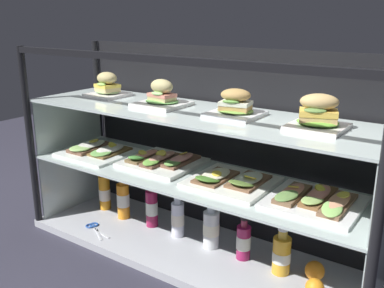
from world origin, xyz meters
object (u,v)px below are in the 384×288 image
Objects in this scene: open_sandwich_tray_center at (98,150)px; juice_bottle_front_right_end at (244,241)px; plated_roll_sandwich_far_left at (107,87)px; open_sandwich_tray_far_right at (162,161)px; juice_bottle_front_fourth at (282,254)px; open_sandwich_tray_mid_right at (231,180)px; juice_bottle_front_middle at (123,199)px; juice_bottle_near_post at (178,218)px; plated_roll_sandwich_far_right at (235,106)px; juice_bottle_front_left_end at (105,192)px; plated_roll_sandwich_near_left_corner at (162,97)px; juice_bottle_back_left at (211,228)px; orange_fruit_near_left_post at (315,288)px; orange_fruit_beside_bottles at (315,271)px; kitchen_scissors at (94,227)px; plated_roll_sandwich_mid_left at (318,116)px; juice_bottle_back_center at (152,207)px; open_sandwich_tray_right_of_center at (315,200)px.

open_sandwich_tray_center is 1.70× the size of juice_bottle_front_right_end.
plated_roll_sandwich_far_left is 0.45m from open_sandwich_tray_far_right.
open_sandwich_tray_far_right is 1.62× the size of juice_bottle_front_fourth.
open_sandwich_tray_center reaches higher than juice_bottle_front_fourth.
open_sandwich_tray_mid_right reaches higher than juice_bottle_front_middle.
plated_roll_sandwich_far_left reaches higher than juice_bottle_front_fourth.
plated_roll_sandwich_far_right is at bearing -3.52° from juice_bottle_near_post.
open_sandwich_tray_far_right reaches higher than juice_bottle_front_left_end.
plated_roll_sandwich_near_left_corner is at bearing -178.49° from plated_roll_sandwich_far_right.
plated_roll_sandwich_far_left is at bearing 175.24° from plated_roll_sandwich_near_left_corner.
plated_roll_sandwich_near_left_corner is 0.61m from juice_bottle_back_left.
plated_roll_sandwich_near_left_corner is 1.05× the size of plated_roll_sandwich_far_right.
open_sandwich_tray_center is (-0.02, -0.06, -0.30)m from plated_roll_sandwich_far_left.
orange_fruit_near_left_post is (1.09, -0.08, -0.62)m from plated_roll_sandwich_far_left.
juice_bottle_front_middle is 1.06× the size of juice_bottle_near_post.
plated_roll_sandwich_far_left is at bearing 179.38° from juice_bottle_front_fourth.
open_sandwich_tray_far_right is 0.65m from juice_bottle_front_fourth.
juice_bottle_near_post is 0.65m from orange_fruit_beside_bottles.
juice_bottle_near_post reaches higher than kitchen_scissors.
plated_roll_sandwich_far_left is at bearing 176.51° from open_sandwich_tray_mid_right.
plated_roll_sandwich_far_left is 0.68m from kitchen_scissors.
juice_bottle_front_right_end is at bearing 21.17° from plated_roll_sandwich_far_right.
juice_bottle_near_post is (-0.30, 0.04, -0.26)m from open_sandwich_tray_mid_right.
orange_fruit_near_left_post is (1.17, -0.10, -0.06)m from juice_bottle_front_left_end.
orange_fruit_near_left_post is at bearing -9.53° from juice_bottle_back_left.
plated_roll_sandwich_near_left_corner is 0.90× the size of juice_bottle_back_left.
open_sandwich_tray_center reaches higher than juice_bottle_back_left.
open_sandwich_tray_center is at bearing -178.26° from plated_roll_sandwich_mid_left.
kitchen_scissors is (-0.04, -0.17, -0.09)m from juice_bottle_front_middle.
juice_bottle_front_middle is 0.52m from juice_bottle_back_left.
juice_bottle_front_middle is at bearing 178.38° from plated_roll_sandwich_mid_left.
juice_bottle_front_left_end is (-0.79, 0.04, -0.55)m from plated_roll_sandwich_far_right.
plated_roll_sandwich_far_right is at bearing 170.77° from orange_fruit_near_left_post.
juice_bottle_front_fourth is at bearing -1.45° from juice_bottle_back_center.
plated_roll_sandwich_mid_left is 0.64m from juice_bottle_front_right_end.
plated_roll_sandwich_far_right is at bearing -1.32° from juice_bottle_front_middle.
open_sandwich_tray_center is 1.62× the size of juice_bottle_front_fourth.
open_sandwich_tray_right_of_center is 0.41m from juice_bottle_front_right_end.
plated_roll_sandwich_near_left_corner reaches higher than orange_fruit_near_left_post.
juice_bottle_front_right_end is at bearing 2.03° from open_sandwich_tray_far_right.
orange_fruit_near_left_post is at bearing 4.95° from kitchen_scissors.
plated_roll_sandwich_far_left reaches higher than juice_bottle_front_middle.
plated_roll_sandwich_mid_left is 1.11m from juice_bottle_front_middle.
juice_bottle_front_left_end is 0.24m from kitchen_scissors.
open_sandwich_tray_far_right is at bearing 179.44° from plated_roll_sandwich_far_right.
orange_fruit_near_left_post is at bearing -4.83° from juice_bottle_front_left_end.
plated_roll_sandwich_far_left is 1.26m from orange_fruit_near_left_post.
open_sandwich_tray_mid_right is 1.70× the size of juice_bottle_front_right_end.
plated_roll_sandwich_far_right is 0.30m from open_sandwich_tray_mid_right.
juice_bottle_back_left reaches higher than orange_fruit_beside_bottles.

